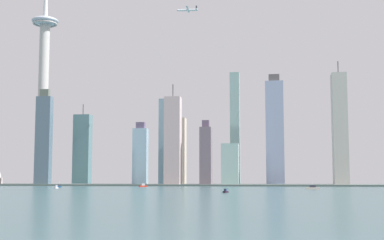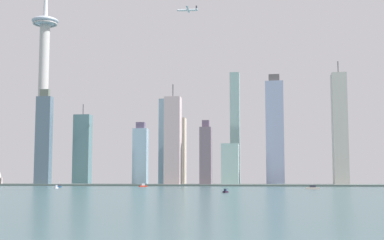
# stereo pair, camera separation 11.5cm
# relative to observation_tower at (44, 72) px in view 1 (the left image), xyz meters

# --- Properties ---
(ground_plane) EXTENTS (6000.00, 6000.00, 0.00)m
(ground_plane) POSITION_rel_observation_tower_xyz_m (280.81, -524.71, -178.87)
(ground_plane) COLOR #38575C
(waterfront_pier) EXTENTS (835.60, 74.44, 2.44)m
(waterfront_pier) POSITION_rel_observation_tower_xyz_m (280.81, -22.66, -177.65)
(waterfront_pier) COLOR #54615C
(waterfront_pier) RESTS_ON ground
(observation_tower) EXTENTS (42.47, 42.47, 371.24)m
(observation_tower) POSITION_rel_observation_tower_xyz_m (0.00, 0.00, 0.00)
(observation_tower) COLOR #BCB6B3
(observation_tower) RESTS_ON ground
(skyscraper_0) EXTENTS (17.89, 27.47, 140.98)m
(skyscraper_0) POSITION_rel_observation_tower_xyz_m (182.38, 75.45, -108.38)
(skyscraper_0) COLOR #7EA0B3
(skyscraper_0) RESTS_ON ground
(skyscraper_2) EXTENTS (27.10, 22.52, 168.60)m
(skyscraper_2) POSITION_rel_observation_tower_xyz_m (361.37, 25.93, -97.94)
(skyscraper_2) COLOR #98A7CB
(skyscraper_2) RESTS_ON ground
(skyscraper_3) EXTENTS (16.55, 19.05, 93.83)m
(skyscraper_3) POSITION_rel_observation_tower_xyz_m (263.13, -31.37, -134.98)
(skyscraper_3) COLOR slate
(skyscraper_3) RESTS_ON ground
(skyscraper_5) EXTENTS (24.92, 20.74, 61.42)m
(skyscraper_5) POSITION_rel_observation_tower_xyz_m (295.93, -8.56, -148.15)
(skyscraper_5) COLOR #9DC6BF
(skyscraper_5) RESTS_ON ground
(skyscraper_6) EXTENTS (13.17, 19.49, 103.28)m
(skyscraper_6) POSITION_rel_observation_tower_xyz_m (218.75, 18.83, -127.23)
(skyscraper_6) COLOR beige
(skyscraper_6) RESTS_ON ground
(skyscraper_7) EXTENTS (23.11, 18.59, 147.02)m
(skyscraper_7) POSITION_rel_observation_tower_xyz_m (215.66, -36.02, -114.73)
(skyscraper_7) COLOR #C5ADAE
(skyscraper_7) RESTS_ON ground
(skyscraper_8) EXTENTS (14.91, 17.40, 178.28)m
(skyscraper_8) POSITION_rel_observation_tower_xyz_m (299.22, 53.25, -89.72)
(skyscraper_8) COLOR #8FB6B2
(skyscraper_8) RESTS_ON ground
(skyscraper_9) EXTENTS (26.58, 18.09, 129.81)m
(skyscraper_9) POSITION_rel_observation_tower_xyz_m (55.40, 31.24, -122.54)
(skyscraper_9) COLOR slate
(skyscraper_9) RESTS_ON ground
(skyscraper_10) EXTENTS (21.61, 13.94, 94.69)m
(skyscraper_10) POSITION_rel_observation_tower_xyz_m (161.63, -11.18, -134.45)
(skyscraper_10) COLOR #9AC0D5
(skyscraper_10) RESTS_ON ground
(skyscraper_11) EXTENTS (20.34, 26.33, 178.72)m
(skyscraper_11) POSITION_rel_observation_tower_xyz_m (452.91, -11.65, -98.49)
(skyscraper_11) COLOR beige
(skyscraper_11) RESTS_ON ground
(skyscraper_12) EXTENTS (22.88, 12.60, 144.64)m
(skyscraper_12) POSITION_rel_observation_tower_xyz_m (18.27, -33.97, -110.00)
(skyscraper_12) COLOR slate
(skyscraper_12) RESTS_ON ground
(boat_0) EXTENTS (10.40, 9.09, 4.31)m
(boat_0) POSITION_rel_observation_tower_xyz_m (191.21, -114.08, -177.33)
(boat_0) COLOR red
(boat_0) RESTS_ON ground
(boat_1) EXTENTS (8.21, 10.67, 3.79)m
(boat_1) POSITION_rel_observation_tower_xyz_m (118.13, -222.29, -177.51)
(boat_1) COLOR white
(boat_1) RESTS_ON ground
(boat_2) EXTENTS (10.41, 15.51, 8.23)m
(boat_2) POSITION_rel_observation_tower_xyz_m (94.99, -156.88, -177.46)
(boat_2) COLOR navy
(boat_2) RESTS_ON ground
(boat_5) EXTENTS (4.29, 7.58, 3.28)m
(boat_5) POSITION_rel_observation_tower_xyz_m (320.51, -362.80, -177.69)
(boat_5) COLOR black
(boat_5) RESTS_ON ground
(boat_7) EXTENTS (14.11, 5.13, 8.22)m
(boat_7) POSITION_rel_observation_tower_xyz_m (398.72, -227.73, -177.30)
(boat_7) COLOR beige
(boat_7) RESTS_ON ground
(airplane) EXTENTS (32.49, 33.74, 8.20)m
(airplane) POSITION_rel_observation_tower_xyz_m (232.78, -10.71, 86.72)
(airplane) COLOR silver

